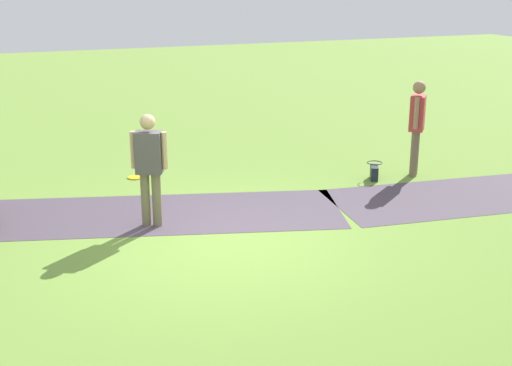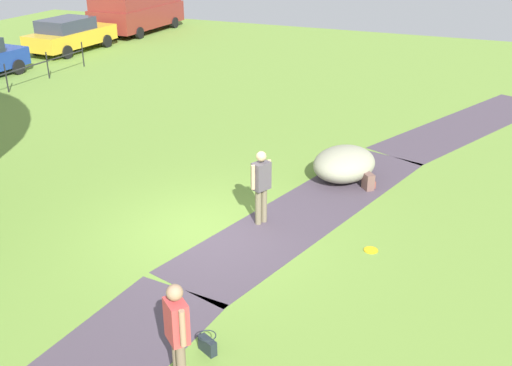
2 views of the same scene
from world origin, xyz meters
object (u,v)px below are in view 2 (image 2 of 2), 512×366
Objects in this scene: lawn_boulder at (344,164)px; man_near_boulder at (261,182)px; backpack_by_boulder at (369,182)px; handbag_on_grass at (208,344)px; delivery_van at (137,8)px; frisbee_on_grass at (371,250)px; woman_with_handbag at (177,330)px; parked_sedan_grey at (70,34)px.

lawn_boulder is 1.29× the size of man_near_boulder.
backpack_by_boulder is at bearing -117.02° from lawn_boulder.
backpack_by_boulder is at bearing -7.41° from handbag_on_grass.
handbag_on_grass is 27.41m from delivery_van.
handbag_on_grass is at bearing -168.51° from man_near_boulder.
backpack_by_boulder is (6.67, -0.87, 0.05)m from handbag_on_grass.
backpack_by_boulder is 0.07× the size of delivery_van.
backpack_by_boulder is at bearing -133.44° from delivery_van.
handbag_on_grass is 1.31× the size of frisbee_on_grass.
woman_with_handbag reaches higher than frisbee_on_grass.
woman_with_handbag is 0.36× the size of parked_sedan_grey.
man_near_boulder is 0.35× the size of parked_sedan_grey.
woman_with_handbag is at bearing -145.84° from delivery_van.
handbag_on_grass reaches higher than frisbee_on_grass.
backpack_by_boulder is (2.55, -1.70, -0.74)m from man_near_boulder.
woman_with_handbag is 1.04× the size of man_near_boulder.
lawn_boulder is 5.74× the size of handbag_on_grass.
woman_with_handbag is (-7.82, 0.17, 0.57)m from lawn_boulder.
parked_sedan_grey is at bearing 49.97° from man_near_boulder.
lawn_boulder is 7.03m from handbag_on_grass.
woman_with_handbag is at bearing 179.25° from handbag_on_grass.
frisbee_on_grass is 0.06× the size of parked_sedan_grey.
handbag_on_grass is (-4.12, -0.84, -0.79)m from man_near_boulder.
woman_with_handbag is 5.03m from frisbee_on_grass.
delivery_van is (23.20, 15.74, 0.29)m from woman_with_handbag.
delivery_van reaches higher than man_near_boulder.
frisbee_on_grass is (-3.15, -1.42, -0.40)m from lawn_boulder.
woman_with_handbag is 4.61× the size of handbag_on_grass.
lawn_boulder is at bearing -18.93° from man_near_boulder.
lawn_boulder is 7.85m from woman_with_handbag.
lawn_boulder is 0.45× the size of parked_sedan_grey.
lawn_boulder is 0.82m from backpack_by_boulder.
lawn_boulder is at bearing -134.02° from delivery_van.
parked_sedan_grey reaches higher than backpack_by_boulder.
delivery_van is at bearing 43.09° from frisbee_on_grass.
handbag_on_grass is (-7.03, 0.16, -0.27)m from lawn_boulder.
handbag_on_grass is 0.91× the size of backpack_by_boulder.
woman_with_handbag is 7.55m from backpack_by_boulder.
handbag_on_grass is at bearing 172.59° from backpack_by_boulder.
frisbee_on_grass is at bearing -18.80° from woman_with_handbag.
handbag_on_grass is at bearing -144.89° from delivery_van.
man_near_boulder is 19.50m from parked_sedan_grey.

